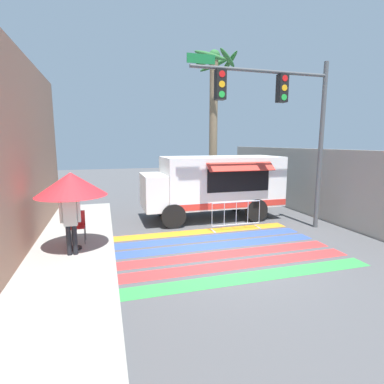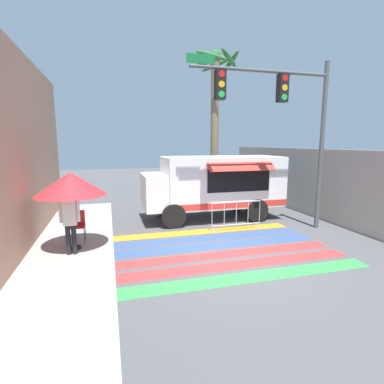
{
  "view_description": "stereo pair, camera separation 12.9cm",
  "coord_description": "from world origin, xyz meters",
  "px_view_note": "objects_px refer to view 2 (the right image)",
  "views": [
    {
      "loc": [
        -3.29,
        -7.29,
        3.14
      ],
      "look_at": [
        -0.35,
        2.71,
        1.41
      ],
      "focal_mm": 28.0,
      "sensor_mm": 36.0,
      "label": 1
    },
    {
      "loc": [
        -3.17,
        -7.33,
        3.14
      ],
      "look_at": [
        -0.35,
        2.71,
        1.41
      ],
      "focal_mm": 28.0,
      "sensor_mm": 36.0,
      "label": 2
    }
  ],
  "objects_px": {
    "palm_tree": "(215,106)",
    "folding_chair": "(78,223)",
    "barricade_front": "(236,216)",
    "patio_umbrella": "(71,184)",
    "vendor_person": "(70,219)",
    "traffic_signal_pole": "(282,110)",
    "food_truck": "(212,183)"
  },
  "relations": [
    {
      "from": "folding_chair",
      "to": "barricade_front",
      "type": "xyz_separation_m",
      "value": [
        5.38,
        0.26,
        -0.2
      ]
    },
    {
      "from": "patio_umbrella",
      "to": "palm_tree",
      "type": "relative_size",
      "value": 0.29
    },
    {
      "from": "folding_chair",
      "to": "barricade_front",
      "type": "height_order",
      "value": "folding_chair"
    },
    {
      "from": "food_truck",
      "to": "patio_umbrella",
      "type": "xyz_separation_m",
      "value": [
        -5.1,
        -2.72,
        0.52
      ]
    },
    {
      "from": "folding_chair",
      "to": "barricade_front",
      "type": "distance_m",
      "value": 5.39
    },
    {
      "from": "palm_tree",
      "to": "folding_chair",
      "type": "bearing_deg",
      "value": -139.73
    },
    {
      "from": "vendor_person",
      "to": "palm_tree",
      "type": "height_order",
      "value": "palm_tree"
    },
    {
      "from": "traffic_signal_pole",
      "to": "folding_chair",
      "type": "relative_size",
      "value": 6.2
    },
    {
      "from": "patio_umbrella",
      "to": "barricade_front",
      "type": "relative_size",
      "value": 1.16
    },
    {
      "from": "food_truck",
      "to": "vendor_person",
      "type": "relative_size",
      "value": 3.26
    },
    {
      "from": "barricade_front",
      "to": "palm_tree",
      "type": "relative_size",
      "value": 0.25
    },
    {
      "from": "traffic_signal_pole",
      "to": "vendor_person",
      "type": "bearing_deg",
      "value": -173.31
    },
    {
      "from": "folding_chair",
      "to": "palm_tree",
      "type": "bearing_deg",
      "value": 35.35
    },
    {
      "from": "folding_chair",
      "to": "palm_tree",
      "type": "relative_size",
      "value": 0.12
    },
    {
      "from": "food_truck",
      "to": "folding_chair",
      "type": "xyz_separation_m",
      "value": [
        -5.05,
        -2.05,
        -0.77
      ]
    },
    {
      "from": "food_truck",
      "to": "vendor_person",
      "type": "distance_m",
      "value": 6.03
    },
    {
      "from": "folding_chair",
      "to": "vendor_person",
      "type": "xyz_separation_m",
      "value": [
        -0.07,
        -1.1,
        0.42
      ]
    },
    {
      "from": "traffic_signal_pole",
      "to": "patio_umbrella",
      "type": "bearing_deg",
      "value": -176.9
    },
    {
      "from": "traffic_signal_pole",
      "to": "palm_tree",
      "type": "distance_m",
      "value": 5.76
    },
    {
      "from": "vendor_person",
      "to": "barricade_front",
      "type": "relative_size",
      "value": 0.92
    },
    {
      "from": "barricade_front",
      "to": "palm_tree",
      "type": "height_order",
      "value": "palm_tree"
    },
    {
      "from": "traffic_signal_pole",
      "to": "patio_umbrella",
      "type": "height_order",
      "value": "traffic_signal_pole"
    },
    {
      "from": "palm_tree",
      "to": "food_truck",
      "type": "bearing_deg",
      "value": -111.57
    },
    {
      "from": "palm_tree",
      "to": "barricade_front",
      "type": "bearing_deg",
      "value": -100.99
    },
    {
      "from": "patio_umbrella",
      "to": "folding_chair",
      "type": "xyz_separation_m",
      "value": [
        0.05,
        0.67,
        -1.29
      ]
    },
    {
      "from": "barricade_front",
      "to": "palm_tree",
      "type": "bearing_deg",
      "value": 79.01
    },
    {
      "from": "patio_umbrella",
      "to": "vendor_person",
      "type": "height_order",
      "value": "patio_umbrella"
    },
    {
      "from": "palm_tree",
      "to": "patio_umbrella",
      "type": "bearing_deg",
      "value": -136.64
    },
    {
      "from": "barricade_front",
      "to": "patio_umbrella",
      "type": "bearing_deg",
      "value": -170.28
    },
    {
      "from": "patio_umbrella",
      "to": "palm_tree",
      "type": "distance_m",
      "value": 9.32
    },
    {
      "from": "traffic_signal_pole",
      "to": "vendor_person",
      "type": "height_order",
      "value": "traffic_signal_pole"
    },
    {
      "from": "patio_umbrella",
      "to": "barricade_front",
      "type": "distance_m",
      "value": 5.7
    }
  ]
}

